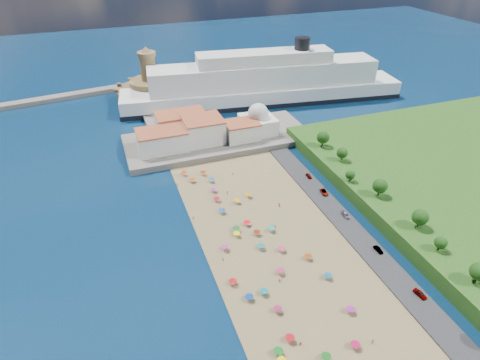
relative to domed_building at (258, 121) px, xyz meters
name	(u,v)px	position (x,y,z in m)	size (l,w,h in m)	color
ground	(254,239)	(-30.00, -71.00, -8.97)	(700.00, 700.00, 0.00)	#071938
terrace	(218,139)	(-20.00, 2.00, -7.47)	(90.00, 36.00, 3.00)	#59544C
jetty	(161,118)	(-42.00, 37.00, -7.77)	(18.00, 70.00, 2.40)	#59544C
waterfront_buildings	(192,131)	(-33.05, 2.64, -1.10)	(57.00, 29.00, 11.00)	silver
domed_building	(258,121)	(0.00, 0.00, 0.00)	(16.00, 16.00, 15.00)	silver
fortress	(151,90)	(-42.00, 67.00, -2.29)	(40.00, 40.00, 32.40)	#967A4B
cruise_ship	(264,84)	(21.11, 43.13, 1.86)	(169.03, 47.54, 36.57)	black
beach_parasols	(264,262)	(-31.99, -84.67, -6.83)	(31.44, 117.54, 2.20)	gray
beachgoers	(250,239)	(-31.67, -72.07, -7.86)	(34.39, 95.29, 1.87)	tan
parked_cars	(348,218)	(6.00, -73.58, -7.61)	(2.93, 72.04, 1.44)	gray
hillside_trees	(395,201)	(19.33, -79.72, 1.06)	(10.48, 109.43, 7.31)	#382314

